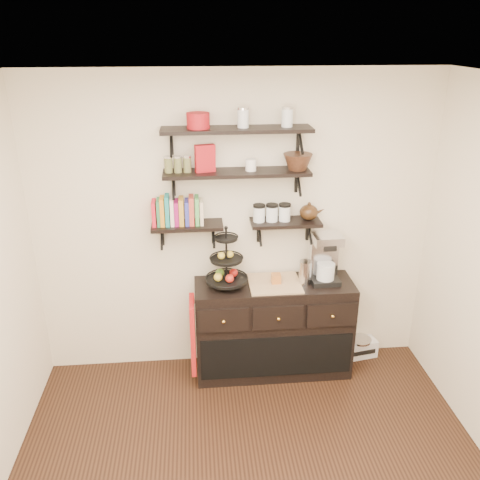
{
  "coord_description": "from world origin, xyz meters",
  "views": [
    {
      "loc": [
        -0.35,
        -2.4,
        2.97
      ],
      "look_at": [
        -0.02,
        1.15,
        1.48
      ],
      "focal_mm": 38.0,
      "sensor_mm": 36.0,
      "label": 1
    }
  ],
  "objects_px": {
    "fruit_stand": "(227,267)",
    "coffee_maker": "(325,258)",
    "sideboard": "(273,328)",
    "radio": "(359,347)"
  },
  "relations": [
    {
      "from": "fruit_stand",
      "to": "coffee_maker",
      "type": "height_order",
      "value": "fruit_stand"
    },
    {
      "from": "sideboard",
      "to": "coffee_maker",
      "type": "bearing_deg",
      "value": 3.96
    },
    {
      "from": "fruit_stand",
      "to": "radio",
      "type": "height_order",
      "value": "fruit_stand"
    },
    {
      "from": "coffee_maker",
      "to": "radio",
      "type": "height_order",
      "value": "coffee_maker"
    },
    {
      "from": "radio",
      "to": "fruit_stand",
      "type": "bearing_deg",
      "value": 175.12
    },
    {
      "from": "sideboard",
      "to": "radio",
      "type": "height_order",
      "value": "sideboard"
    },
    {
      "from": "coffee_maker",
      "to": "fruit_stand",
      "type": "bearing_deg",
      "value": 179.78
    },
    {
      "from": "sideboard",
      "to": "coffee_maker",
      "type": "height_order",
      "value": "coffee_maker"
    },
    {
      "from": "sideboard",
      "to": "coffee_maker",
      "type": "distance_m",
      "value": 0.8
    },
    {
      "from": "fruit_stand",
      "to": "coffee_maker",
      "type": "xyz_separation_m",
      "value": [
        0.86,
        0.03,
        0.03
      ]
    }
  ]
}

